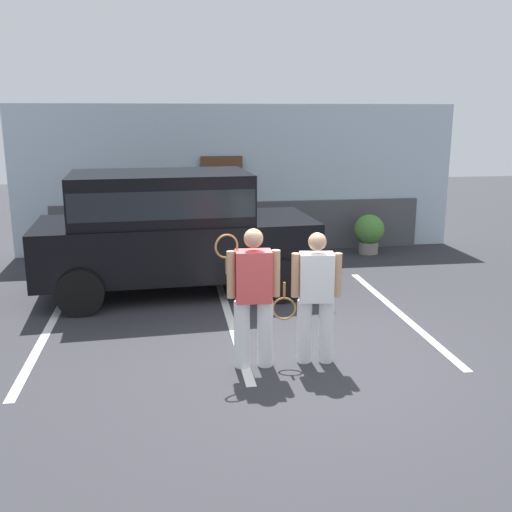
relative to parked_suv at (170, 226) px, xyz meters
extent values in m
plane|color=#2D2D33|center=(1.55, -3.13, -1.15)|extent=(40.00, 40.00, 0.00)
cube|color=silver|center=(-1.78, -1.63, -1.14)|extent=(0.12, 4.40, 0.01)
cube|color=silver|center=(0.83, -1.63, -1.14)|extent=(0.12, 4.40, 0.01)
cube|color=silver|center=(3.44, -1.63, -1.14)|extent=(0.12, 4.40, 0.01)
cube|color=silver|center=(1.55, 3.07, 0.45)|extent=(9.65, 0.30, 3.19)
cube|color=#4C4C51|center=(1.55, 2.87, -0.60)|extent=(8.11, 0.10, 1.10)
cube|color=brown|center=(1.14, 2.85, -0.10)|extent=(0.90, 0.06, 2.10)
cube|color=black|center=(0.11, 0.01, -0.35)|extent=(4.70, 2.16, 0.90)
cube|color=black|center=(-0.14, -0.01, 0.50)|extent=(3.00, 1.92, 0.80)
cube|color=black|center=(-0.14, -0.01, 0.48)|extent=(2.94, 1.94, 0.44)
cylinder|color=black|center=(1.60, 1.04, -0.79)|extent=(0.73, 0.30, 0.72)
cylinder|color=black|center=(1.71, -0.85, -0.79)|extent=(0.73, 0.30, 0.72)
cylinder|color=black|center=(-1.50, 0.87, -0.79)|extent=(0.73, 0.30, 0.72)
cylinder|color=black|center=(-1.39, -1.03, -0.79)|extent=(0.73, 0.30, 0.72)
cylinder|color=white|center=(1.08, -3.26, -0.73)|extent=(0.19, 0.19, 0.83)
cylinder|color=white|center=(0.80, -3.25, -0.73)|extent=(0.19, 0.19, 0.83)
cube|color=#E04C4C|center=(0.94, -3.26, -0.01)|extent=(0.43, 0.28, 0.61)
sphere|color=tan|center=(0.94, -3.26, 0.44)|extent=(0.23, 0.23, 0.23)
cylinder|color=tan|center=(1.20, -3.27, 0.01)|extent=(0.11, 0.11, 0.56)
cylinder|color=tan|center=(0.68, -3.25, 0.01)|extent=(0.11, 0.11, 0.56)
torus|color=olive|center=(0.63, -3.20, 0.34)|extent=(0.29, 0.10, 0.29)
cylinder|color=olive|center=(0.63, -3.20, 0.11)|extent=(0.03, 0.03, 0.20)
cylinder|color=white|center=(1.84, -3.26, -0.75)|extent=(0.18, 0.18, 0.79)
cylinder|color=white|center=(1.57, -3.22, -0.75)|extent=(0.18, 0.18, 0.79)
cube|color=white|center=(1.71, -3.24, -0.06)|extent=(0.43, 0.30, 0.59)
sphere|color=tan|center=(1.71, -3.24, 0.37)|extent=(0.22, 0.22, 0.22)
cylinder|color=tan|center=(1.96, -3.27, -0.04)|extent=(0.10, 0.10, 0.54)
cylinder|color=tan|center=(1.46, -3.21, -0.04)|extent=(0.10, 0.10, 0.54)
torus|color=olive|center=(1.33, -3.14, -0.47)|extent=(0.37, 0.07, 0.37)
cylinder|color=olive|center=(1.33, -3.14, -0.24)|extent=(0.03, 0.03, 0.20)
cylinder|color=gray|center=(4.29, 2.24, -1.02)|extent=(0.42, 0.42, 0.26)
sphere|color=#4C8C38|center=(4.29, 2.24, -0.61)|extent=(0.65, 0.65, 0.65)
camera|label=1|loc=(-0.03, -9.89, 1.86)|focal=41.55mm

